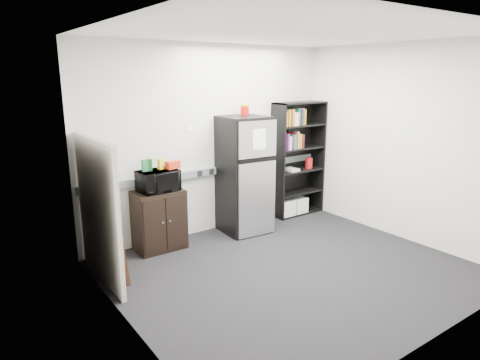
{
  "coord_description": "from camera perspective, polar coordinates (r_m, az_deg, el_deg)",
  "views": [
    {
      "loc": [
        -3.23,
        -3.47,
        2.28
      ],
      "look_at": [
        -0.11,
        0.9,
        0.94
      ],
      "focal_mm": 32.0,
      "sensor_mm": 36.0,
      "label": 1
    }
  ],
  "objects": [
    {
      "name": "coffee_can",
      "position": [
        6.24,
        0.64,
        9.42
      ],
      "size": [
        0.12,
        0.12,
        0.17
      ],
      "color": "#A51107",
      "rests_on": "refrigerator"
    },
    {
      "name": "snack_box_b",
      "position": [
        5.55,
        -12.03,
        1.96
      ],
      "size": [
        0.08,
        0.06,
        0.15
      ],
      "primitive_type": "cube",
      "rotation": [
        0.0,
        0.0,
        -0.19
      ],
      "color": "#0D3B13",
      "rests_on": "microwave"
    },
    {
      "name": "floor",
      "position": [
        5.26,
        6.84,
        -11.82
      ],
      "size": [
        4.0,
        4.0,
        0.0
      ],
      "primitive_type": "plane",
      "color": "black",
      "rests_on": "ground"
    },
    {
      "name": "wall_back",
      "position": [
        6.21,
        -3.74,
        5.32
      ],
      "size": [
        4.0,
        0.02,
        2.7
      ],
      "primitive_type": "cube",
      "color": "silver",
      "rests_on": "floor"
    },
    {
      "name": "refrigerator",
      "position": [
        6.22,
        0.51,
        0.67
      ],
      "size": [
        0.68,
        0.71,
        1.7
      ],
      "rotation": [
        0.0,
        0.0,
        -0.07
      ],
      "color": "black",
      "rests_on": "floor"
    },
    {
      "name": "microwave",
      "position": [
        5.6,
        -10.88,
        -0.11
      ],
      "size": [
        0.52,
        0.37,
        0.28
      ],
      "primitive_type": "imported",
      "rotation": [
        0.0,
        0.0,
        0.07
      ],
      "color": "black",
      "rests_on": "cabinet"
    },
    {
      "name": "ceiling",
      "position": [
        4.76,
        7.83,
        18.91
      ],
      "size": [
        4.0,
        3.5,
        0.02
      ],
      "primitive_type": "cube",
      "color": "white",
      "rests_on": "wall_back"
    },
    {
      "name": "snack_box_a",
      "position": [
        5.52,
        -12.58,
        1.88
      ],
      "size": [
        0.07,
        0.05,
        0.15
      ],
      "primitive_type": "cube",
      "rotation": [
        0.0,
        0.0,
        0.06
      ],
      "color": "#1B5F30",
      "rests_on": "microwave"
    },
    {
      "name": "wall_right",
      "position": [
        6.35,
        20.74,
        4.63
      ],
      "size": [
        0.02,
        3.5,
        2.7
      ],
      "primitive_type": "cube",
      "color": "silver",
      "rests_on": "floor"
    },
    {
      "name": "wall_left",
      "position": [
        3.8,
        -15.48,
        -0.71
      ],
      "size": [
        0.02,
        3.5,
        2.7
      ],
      "primitive_type": "cube",
      "color": "silver",
      "rests_on": "floor"
    },
    {
      "name": "snack_box_c",
      "position": [
        5.61,
        -10.53,
        2.12
      ],
      "size": [
        0.08,
        0.07,
        0.14
      ],
      "primitive_type": "cube",
      "rotation": [
        0.0,
        0.0,
        0.28
      ],
      "color": "yellow",
      "rests_on": "microwave"
    },
    {
      "name": "cabinet",
      "position": [
        5.77,
        -10.7,
        -5.29
      ],
      "size": [
        0.64,
        0.43,
        0.8
      ],
      "color": "black",
      "rests_on": "floor"
    },
    {
      "name": "cubicle_partition",
      "position": [
        4.96,
        -18.37,
        -3.97
      ],
      "size": [
        0.06,
        1.3,
        1.62
      ],
      "color": "#A7A394",
      "rests_on": "floor"
    },
    {
      "name": "framed_poster",
      "position": [
        5.14,
        -16.71,
        -7.55
      ],
      "size": [
        0.13,
        0.7,
        0.9
      ],
      "rotation": [
        0.0,
        -0.1,
        0.0
      ],
      "color": "black",
      "rests_on": "floor"
    },
    {
      "name": "snack_bag",
      "position": [
        5.63,
        -8.97,
        2.02
      ],
      "size": [
        0.19,
        0.12,
        0.1
      ],
      "primitive_type": "cube",
      "rotation": [
        0.0,
        0.0,
        0.12
      ],
      "color": "red",
      "rests_on": "microwave"
    },
    {
      "name": "wall_note",
      "position": [
        6.0,
        -6.6,
        6.88
      ],
      "size": [
        0.14,
        0.0,
        0.1
      ],
      "primitive_type": "cube",
      "color": "white",
      "rests_on": "wall_back"
    },
    {
      "name": "electrical_raceway",
      "position": [
        6.27,
        -3.53,
        1.22
      ],
      "size": [
        3.92,
        0.05,
        0.1
      ],
      "primitive_type": "cube",
      "color": "slate",
      "rests_on": "wall_back"
    },
    {
      "name": "bookshelf",
      "position": [
        7.04,
        7.6,
        3.12
      ],
      "size": [
        0.9,
        0.34,
        1.85
      ],
      "color": "black",
      "rests_on": "floor"
    }
  ]
}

